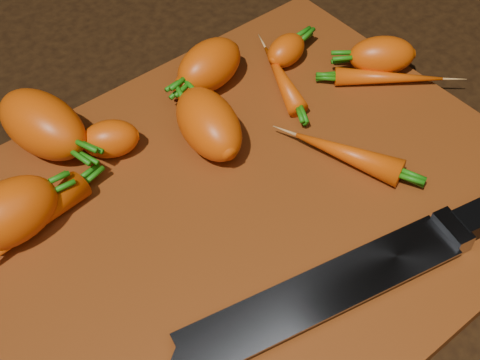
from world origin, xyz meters
TOP-DOWN VIEW (x-y plane):
  - ground at (0.00, 0.00)m, footprint 2.00×2.00m
  - cutting_board at (0.00, 0.00)m, footprint 0.50×0.40m
  - carrot_0 at (-0.17, 0.10)m, footprint 0.09×0.06m
  - carrot_1 at (-0.06, 0.12)m, footprint 0.06×0.06m
  - carrot_2 at (-0.10, 0.17)m, footprint 0.08×0.11m
  - carrot_3 at (0.02, 0.08)m, footprint 0.07×0.10m
  - carrot_4 at (0.07, 0.14)m, footprint 0.09×0.06m
  - carrot_5 at (0.05, 0.14)m, footprint 0.06×0.04m
  - carrot_6 at (0.22, 0.05)m, footprint 0.08×0.07m
  - carrot_7 at (0.12, 0.10)m, footprint 0.06×0.10m
  - carrot_8 at (0.21, 0.03)m, footprint 0.10×0.09m
  - carrot_9 at (0.10, -0.02)m, footprint 0.06×0.10m
  - carrot_10 at (-0.16, 0.09)m, footprint 0.11×0.05m
  - carrot_11 at (0.15, 0.12)m, footprint 0.05×0.04m
  - knife at (0.00, -0.12)m, footprint 0.39×0.11m

SIDE VIEW (x-z plane):
  - ground at x=0.00m, z-range -0.01..0.00m
  - cutting_board at x=0.00m, z-range 0.00..0.01m
  - carrot_8 at x=0.21m, z-range 0.01..0.03m
  - knife at x=0.00m, z-range 0.01..0.03m
  - carrot_7 at x=0.12m, z-range 0.01..0.03m
  - carrot_9 at x=0.10m, z-range 0.01..0.04m
  - carrot_10 at x=-0.16m, z-range 0.01..0.04m
  - carrot_5 at x=0.05m, z-range 0.01..0.04m
  - carrot_11 at x=0.15m, z-range 0.01..0.04m
  - carrot_1 at x=-0.06m, z-range 0.01..0.05m
  - carrot_6 at x=0.22m, z-range 0.01..0.05m
  - carrot_4 at x=0.07m, z-range 0.01..0.06m
  - carrot_3 at x=0.02m, z-range 0.01..0.06m
  - carrot_0 at x=-0.17m, z-range 0.01..0.07m
  - carrot_2 at x=-0.10m, z-range 0.01..0.07m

